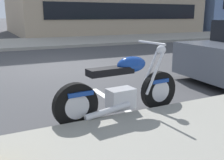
# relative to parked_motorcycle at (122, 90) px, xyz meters

# --- Properties ---
(ground_plane) EXTENTS (260.00, 260.00, 0.00)m
(ground_plane) POSITION_rel_parked_motorcycle_xyz_m (0.21, 4.31, -0.43)
(ground_plane) COLOR #3D3D3F
(sidewalk_far_curb) EXTENTS (120.00, 5.00, 0.14)m
(sidewalk_far_curb) POSITION_rel_parked_motorcycle_xyz_m (12.21, 11.18, -0.36)
(sidewalk_far_curb) COLOR gray
(sidewalk_far_curb) RESTS_ON ground
(parking_stall_stripe) EXTENTS (0.12, 2.20, 0.01)m
(parking_stall_stripe) POSITION_rel_parked_motorcycle_xyz_m (0.21, 0.53, -0.42)
(parking_stall_stripe) COLOR silver
(parking_stall_stripe) RESTS_ON ground
(parked_motorcycle) EXTENTS (2.07, 0.62, 1.11)m
(parked_motorcycle) POSITION_rel_parked_motorcycle_xyz_m (0.00, 0.00, 0.00)
(parked_motorcycle) COLOR black
(parked_motorcycle) RESTS_ON ground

